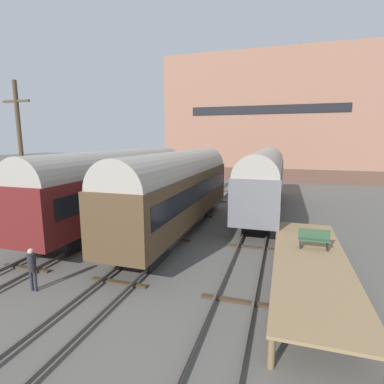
{
  "coord_description": "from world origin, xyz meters",
  "views": [
    {
      "loc": [
        6.53,
        -13.53,
        6.13
      ],
      "look_at": [
        0.0,
        7.7,
        2.2
      ],
      "focal_mm": 28.0,
      "sensor_mm": 36.0,
      "label": 1
    }
  ],
  "objects_px": {
    "utility_pole": "(22,162)",
    "train_car_grey": "(264,176)",
    "bench": "(314,238)",
    "train_car_maroon": "(121,181)",
    "train_car_brown": "(178,187)",
    "person_worker": "(32,265)"
  },
  "relations": [
    {
      "from": "train_car_brown",
      "to": "utility_pole",
      "type": "distance_m",
      "value": 9.26
    },
    {
      "from": "train_car_grey",
      "to": "train_car_maroon",
      "type": "distance_m",
      "value": 11.85
    },
    {
      "from": "train_car_brown",
      "to": "bench",
      "type": "relative_size",
      "value": 11.5
    },
    {
      "from": "person_worker",
      "to": "utility_pole",
      "type": "xyz_separation_m",
      "value": [
        -4.81,
        4.55,
        3.72
      ]
    },
    {
      "from": "train_car_grey",
      "to": "bench",
      "type": "bearing_deg",
      "value": -74.87
    },
    {
      "from": "utility_pole",
      "to": "train_car_maroon",
      "type": "bearing_deg",
      "value": 64.96
    },
    {
      "from": "train_car_maroon",
      "to": "bench",
      "type": "height_order",
      "value": "train_car_maroon"
    },
    {
      "from": "train_car_maroon",
      "to": "person_worker",
      "type": "xyz_separation_m",
      "value": [
        1.99,
        -10.59,
        -1.97
      ]
    },
    {
      "from": "bench",
      "to": "person_worker",
      "type": "relative_size",
      "value": 0.77
    },
    {
      "from": "train_car_grey",
      "to": "train_car_maroon",
      "type": "height_order",
      "value": "train_car_maroon"
    },
    {
      "from": "bench",
      "to": "person_worker",
      "type": "distance_m",
      "value": 12.42
    },
    {
      "from": "bench",
      "to": "train_car_maroon",
      "type": "bearing_deg",
      "value": 159.16
    },
    {
      "from": "train_car_grey",
      "to": "train_car_maroon",
      "type": "bearing_deg",
      "value": -147.41
    },
    {
      "from": "utility_pole",
      "to": "train_car_brown",
      "type": "bearing_deg",
      "value": 30.79
    },
    {
      "from": "train_car_grey",
      "to": "bench",
      "type": "distance_m",
      "value": 11.86
    },
    {
      "from": "utility_pole",
      "to": "bench",
      "type": "bearing_deg",
      "value": 3.83
    },
    {
      "from": "bench",
      "to": "person_worker",
      "type": "height_order",
      "value": "bench"
    },
    {
      "from": "utility_pole",
      "to": "train_car_grey",
      "type": "bearing_deg",
      "value": 44.12
    },
    {
      "from": "train_car_maroon",
      "to": "train_car_grey",
      "type": "bearing_deg",
      "value": 32.59
    },
    {
      "from": "train_car_grey",
      "to": "person_worker",
      "type": "bearing_deg",
      "value": -115.22
    },
    {
      "from": "train_car_maroon",
      "to": "bench",
      "type": "relative_size",
      "value": 13.29
    },
    {
      "from": "train_car_grey",
      "to": "utility_pole",
      "type": "height_order",
      "value": "utility_pole"
    }
  ]
}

